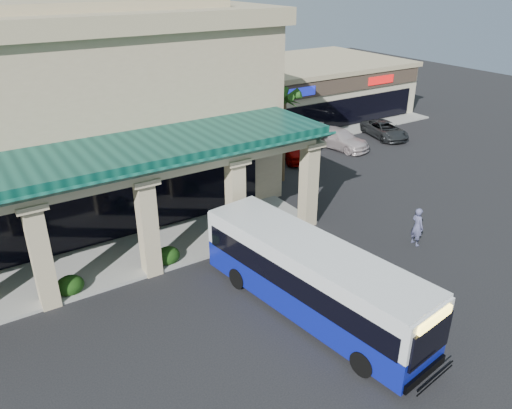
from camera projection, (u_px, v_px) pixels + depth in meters
ground at (270, 309)px, 20.53m from camera, size 110.00×110.00×0.00m
arcade at (18, 232)px, 20.57m from camera, size 30.00×6.20×5.70m
strip_mall at (285, 90)px, 46.54m from camera, size 22.50×12.50×4.90m
palm_0 at (284, 132)px, 31.65m from camera, size 2.40×2.40×6.60m
palm_1 at (270, 125)px, 34.59m from camera, size 2.40×2.40×5.80m
broadleaf_tree at (211, 120)px, 37.62m from camera, size 2.60×2.60×4.81m
transit_bus at (311, 280)px, 19.75m from camera, size 4.01×11.27×3.08m
pedestrian at (417, 227)px, 24.98m from camera, size 0.58×0.80×2.01m
car_silver at (293, 147)px, 36.71m from camera, size 3.47×5.33×1.69m
car_red at (339, 139)px, 38.84m from camera, size 3.07×5.44×1.49m
car_gray at (385, 130)px, 41.27m from camera, size 3.23×5.14×1.32m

